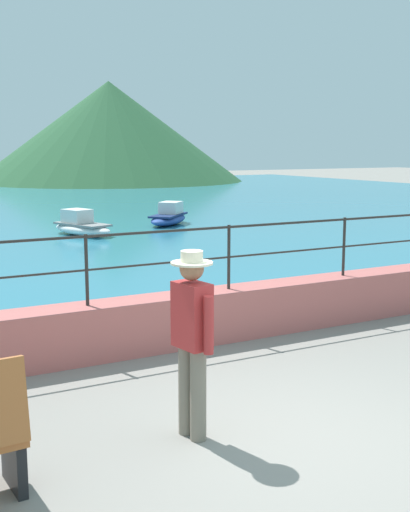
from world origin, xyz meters
TOP-DOWN VIEW (x-y plane):
  - ground_plane at (0.00, 0.00)m, footprint 120.00×120.00m
  - promenade_wall at (0.00, 3.20)m, footprint 20.00×0.56m
  - railing at (0.00, 3.20)m, footprint 18.44×0.04m
  - hill_main at (14.15, 43.94)m, footprint 20.61×20.61m
  - person_walking at (-0.89, 0.59)m, footprint 0.38×0.56m
  - boat_2 at (5.82, 15.43)m, footprint 2.26×2.26m
  - boat_4 at (2.40, 14.27)m, footprint 1.65×2.47m

SIDE VIEW (x-z plane):
  - ground_plane at x=0.00m, z-range 0.00..0.00m
  - boat_2 at x=5.82m, z-range -0.05..0.71m
  - boat_4 at x=2.40m, z-range -0.05..0.71m
  - promenade_wall at x=0.00m, z-range 0.00..0.70m
  - person_walking at x=-0.89m, z-range 0.10..1.85m
  - railing at x=0.00m, z-range 0.88..1.78m
  - hill_main at x=14.15m, z-range 0.00..7.61m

